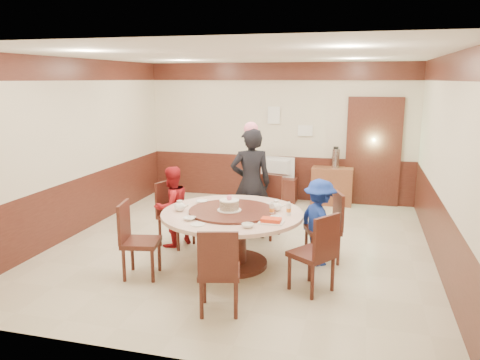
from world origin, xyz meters
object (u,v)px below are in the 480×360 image
(banquet_table, at_px, (232,228))
(tv_stand, at_px, (276,189))
(person_red, at_px, (172,207))
(birthday_cake, at_px, (229,205))
(television, at_px, (276,167))
(shrimp_platter, at_px, (271,221))
(side_cabinet, at_px, (332,186))
(person_standing, at_px, (251,183))
(thermos, at_px, (336,158))
(person_blue, at_px, (319,222))

(banquet_table, relative_size, tv_stand, 2.21)
(banquet_table, relative_size, person_red, 1.55)
(birthday_cake, height_order, television, birthday_cake)
(banquet_table, distance_m, tv_stand, 3.54)
(banquet_table, relative_size, shrimp_platter, 6.27)
(side_cabinet, bearing_deg, birthday_cake, -107.00)
(tv_stand, bearing_deg, person_red, -108.86)
(birthday_cake, height_order, tv_stand, birthday_cake)
(shrimp_platter, bearing_deg, tv_stand, 99.57)
(person_standing, distance_m, side_cabinet, 2.65)
(birthday_cake, distance_m, thermos, 3.77)
(birthday_cake, xyz_separation_m, side_cabinet, (1.10, 3.60, -0.48))
(shrimp_platter, distance_m, tv_stand, 3.97)
(person_standing, relative_size, person_red, 1.44)
(banquet_table, distance_m, shrimp_platter, 0.73)
(banquet_table, relative_size, person_standing, 1.08)
(tv_stand, bearing_deg, person_blue, -69.61)
(person_standing, height_order, shrimp_platter, person_standing)
(person_blue, distance_m, tv_stand, 3.40)
(person_blue, distance_m, side_cabinet, 3.21)
(banquet_table, height_order, person_standing, person_standing)
(banquet_table, distance_m, birthday_cake, 0.32)
(birthday_cake, bearing_deg, person_red, 152.18)
(shrimp_platter, relative_size, tv_stand, 0.35)
(person_standing, xyz_separation_m, side_cabinet, (1.11, 2.36, -0.50))
(person_red, height_order, side_cabinet, person_red)
(banquet_table, xyz_separation_m, birthday_cake, (-0.03, -0.04, 0.32))
(person_blue, bearing_deg, television, -20.59)
(person_blue, relative_size, birthday_cake, 3.72)
(person_blue, bearing_deg, tv_stand, -20.59)
(person_blue, bearing_deg, thermos, -40.98)
(shrimp_platter, bearing_deg, side_cabinet, 83.07)
(television, bearing_deg, tv_stand, -0.00)
(person_standing, height_order, television, person_standing)
(shrimp_platter, bearing_deg, person_red, 152.58)
(person_standing, distance_m, thermos, 2.63)
(banquet_table, xyz_separation_m, tv_stand, (-0.06, 3.53, -0.28))
(tv_stand, height_order, television, television)
(banquet_table, bearing_deg, side_cabinet, 73.29)
(side_cabinet, bearing_deg, thermos, 0.00)
(person_standing, height_order, person_blue, person_standing)
(person_standing, distance_m, television, 2.33)
(person_standing, xyz_separation_m, person_red, (-1.05, -0.68, -0.27))
(thermos, bearing_deg, person_blue, -90.00)
(shrimp_platter, relative_size, side_cabinet, 0.38)
(person_blue, xyz_separation_m, television, (-1.18, 3.17, 0.12))
(side_cabinet, bearing_deg, tv_stand, -178.48)
(person_standing, distance_m, birthday_cake, 1.24)
(shrimp_platter, bearing_deg, person_standing, 112.15)
(shrimp_platter, xyz_separation_m, television, (-0.65, 3.88, -0.07))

